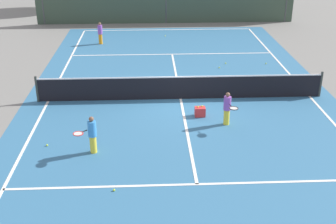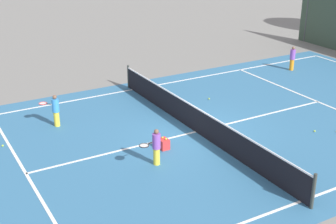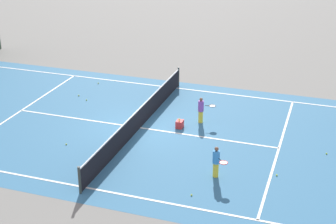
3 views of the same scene
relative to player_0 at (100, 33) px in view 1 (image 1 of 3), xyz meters
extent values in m
plane|color=slate|center=(4.12, -8.73, -0.66)|extent=(80.00, 80.00, 0.00)
cube|color=teal|center=(4.12, -8.73, -0.66)|extent=(13.00, 25.00, 0.00)
cube|color=white|center=(-1.38, -8.73, -0.65)|extent=(0.10, 24.00, 0.01)
cube|color=white|center=(9.62, -8.73, -0.65)|extent=(0.10, 24.00, 0.01)
cube|color=white|center=(4.12, 3.27, -0.65)|extent=(11.00, 0.10, 0.01)
cube|color=white|center=(4.12, -15.13, -0.65)|extent=(11.00, 0.10, 0.01)
cube|color=white|center=(4.12, -2.33, -0.65)|extent=(11.00, 0.10, 0.01)
cube|color=white|center=(4.12, -8.73, -0.65)|extent=(0.10, 12.80, 0.01)
cylinder|color=#333833|center=(-1.78, -8.73, -0.11)|extent=(0.10, 0.10, 1.10)
cylinder|color=#333833|center=(10.02, -8.73, -0.11)|extent=(0.10, 0.10, 1.10)
cube|color=black|center=(4.12, -8.73, -0.18)|extent=(11.80, 0.03, 0.95)
cube|color=white|center=(4.12, -8.73, 0.32)|extent=(11.80, 0.04, 0.05)
cube|color=#384C3D|center=(4.12, 5.27, 0.94)|extent=(18.00, 0.06, 3.20)
cylinder|color=#3F4447|center=(-4.38, 5.27, 0.94)|extent=(0.12, 0.12, 3.20)
cylinder|color=#3F4447|center=(4.12, 5.27, 0.94)|extent=(0.12, 0.12, 3.20)
cylinder|color=orange|center=(0.00, 0.00, -0.36)|extent=(0.22, 0.22, 0.60)
cylinder|color=purple|center=(0.00, 0.00, 0.20)|extent=(0.27, 0.27, 0.52)
sphere|color=brown|center=(0.00, 0.00, 0.55)|extent=(0.16, 0.16, 0.16)
cylinder|color=yellow|center=(5.62, -11.23, -0.36)|extent=(0.21, 0.21, 0.59)
cylinder|color=purple|center=(5.62, -11.23, 0.18)|extent=(0.27, 0.27, 0.51)
sphere|color=brown|center=(5.62, -11.23, 0.52)|extent=(0.16, 0.16, 0.16)
cylinder|color=black|center=(5.70, -11.51, 0.21)|extent=(0.08, 0.20, 0.03)
torus|color=black|center=(5.76, -11.75, 0.21)|extent=(0.40, 0.40, 0.03)
cylinder|color=silver|center=(5.76, -11.75, 0.21)|extent=(0.34, 0.34, 0.00)
cylinder|color=yellow|center=(0.96, -13.10, -0.36)|extent=(0.22, 0.22, 0.59)
cylinder|color=#388CD8|center=(0.96, -13.10, 0.20)|extent=(0.27, 0.27, 0.52)
sphere|color=brown|center=(0.96, -13.10, 0.54)|extent=(0.16, 0.16, 0.16)
cylinder|color=black|center=(0.76, -13.30, 0.22)|extent=(0.16, 0.16, 0.03)
torus|color=red|center=(0.58, -13.48, 0.22)|extent=(0.47, 0.47, 0.03)
cylinder|color=silver|center=(0.58, -13.48, 0.22)|extent=(0.39, 0.39, 0.00)
cube|color=red|center=(4.74, -10.47, -0.48)|extent=(0.40, 0.30, 0.36)
sphere|color=#CCE533|center=(4.66, -10.47, -0.26)|extent=(0.07, 0.07, 0.07)
sphere|color=#CCE533|center=(4.82, -10.42, -0.26)|extent=(0.07, 0.07, 0.07)
sphere|color=#CCE533|center=(8.87, -4.29, -0.62)|extent=(0.07, 0.07, 0.07)
sphere|color=#CCE533|center=(1.76, -15.35, -0.62)|extent=(0.07, 0.07, 0.07)
sphere|color=#CCE533|center=(1.49, -6.32, -0.62)|extent=(0.07, 0.07, 0.07)
sphere|color=#CCE533|center=(3.91, 1.57, -0.62)|extent=(0.07, 0.07, 0.07)
sphere|color=#CCE533|center=(-0.64, -12.61, -0.62)|extent=(0.07, 0.07, 0.07)
sphere|color=#CCE533|center=(6.36, -4.82, -0.62)|extent=(0.07, 0.07, 0.07)
sphere|color=#CCE533|center=(6.80, -4.13, -0.62)|extent=(0.07, 0.07, 0.07)
camera|label=1|loc=(2.78, -25.74, 6.45)|focal=47.12mm
camera|label=2|loc=(17.74, -17.74, 6.81)|focal=50.62mm
camera|label=3|loc=(-15.80, -16.83, 9.47)|focal=54.56mm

